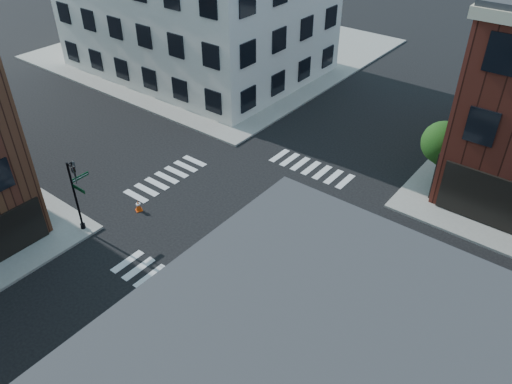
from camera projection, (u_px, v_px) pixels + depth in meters
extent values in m
plane|color=black|center=(248.00, 217.00, 30.01)|extent=(120.00, 120.00, 0.00)
cube|color=gray|center=(218.00, 49.00, 54.02)|extent=(30.00, 30.00, 0.15)
cube|color=silver|center=(196.00, 11.00, 46.67)|extent=(22.00, 16.00, 11.00)
cylinder|color=black|center=(435.00, 175.00, 32.16)|extent=(0.18, 0.18, 1.47)
cylinder|color=black|center=(437.00, 166.00, 31.73)|extent=(0.12, 0.12, 1.47)
sphere|color=black|center=(443.00, 143.00, 30.76)|extent=(2.69, 2.69, 2.69)
sphere|color=black|center=(445.00, 152.00, 30.89)|extent=(1.85, 1.85, 1.85)
cylinder|color=black|center=(467.00, 140.00, 36.06)|extent=(0.18, 0.18, 1.33)
cylinder|color=black|center=(469.00, 132.00, 35.67)|extent=(0.12, 0.12, 1.33)
sphere|color=black|center=(474.00, 113.00, 34.79)|extent=(2.43, 2.43, 2.43)
sphere|color=black|center=(476.00, 121.00, 34.89)|extent=(1.67, 1.67, 1.67)
cylinder|color=black|center=(76.00, 198.00, 27.72)|extent=(0.12, 0.12, 4.60)
cylinder|color=black|center=(83.00, 226.00, 28.88)|extent=(0.28, 0.28, 0.30)
cube|color=#053819|center=(79.00, 189.00, 26.95)|extent=(1.10, 0.03, 0.22)
cube|color=#053819|center=(80.00, 177.00, 27.44)|extent=(0.03, 1.10, 0.22)
imported|color=black|center=(75.00, 175.00, 26.69)|extent=(0.22, 0.18, 1.10)
imported|color=black|center=(74.00, 170.00, 27.07)|extent=(0.18, 0.22, 1.10)
cube|color=white|center=(474.00, 380.00, 18.44)|extent=(6.53, 3.51, 3.32)
cube|color=maroon|center=(491.00, 358.00, 19.22)|extent=(2.34, 0.36, 0.75)
cube|color=silver|center=(380.00, 327.00, 21.17)|extent=(2.48, 2.84, 2.14)
cube|color=black|center=(361.00, 308.00, 21.55)|extent=(0.39, 2.03, 0.96)
cylinder|color=black|center=(361.00, 359.00, 21.18)|extent=(1.11, 0.52, 1.07)
cylinder|color=black|center=(390.00, 330.00, 22.46)|extent=(1.11, 0.52, 1.07)
cube|color=#DF4309|center=(139.00, 210.00, 30.57)|extent=(0.52, 0.52, 0.04)
cone|color=#DF4309|center=(138.00, 206.00, 30.37)|extent=(0.49, 0.49, 0.72)
cylinder|color=white|center=(138.00, 204.00, 30.31)|extent=(0.28, 0.28, 0.08)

